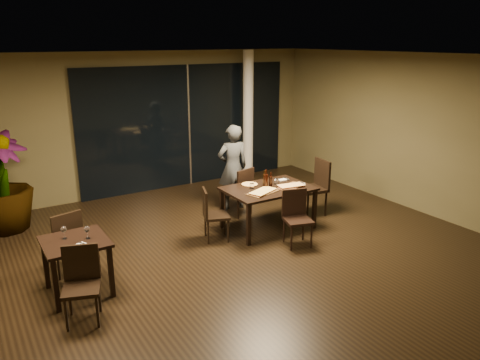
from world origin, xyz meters
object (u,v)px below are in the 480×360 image
at_px(bottle_b, 271,180).
at_px(diner, 233,167).
at_px(chair_main_near, 296,214).
at_px(bottle_a, 266,179).
at_px(side_table, 76,249).
at_px(chair_main_left, 212,212).
at_px(bottle_c, 265,178).
at_px(chair_main_far, 241,189).
at_px(chair_main_right, 316,184).
at_px(potted_plant, 0,181).
at_px(chair_side_far, 65,239).
at_px(chair_side_near, 82,280).
at_px(main_table, 268,192).

bearing_deg(bottle_b, diner, 93.41).
xyz_separation_m(chair_main_near, bottle_a, (-0.06, 0.79, 0.41)).
bearing_deg(side_table, chair_main_left, 13.88).
relative_size(bottle_a, bottle_c, 1.18).
relative_size(chair_main_far, chair_main_near, 1.03).
distance_m(chair_main_far, chair_main_right, 1.43).
distance_m(potted_plant, bottle_b, 4.65).
bearing_deg(chair_main_right, bottle_a, -77.63).
height_order(chair_main_far, bottle_a, bottle_a).
bearing_deg(bottle_c, side_table, -169.56).
height_order(bottle_a, bottle_c, bottle_a).
distance_m(side_table, potted_plant, 2.91).
distance_m(chair_main_left, chair_side_far, 2.32).
relative_size(chair_main_near, chair_side_near, 0.99).
bearing_deg(diner, chair_side_near, 43.76).
bearing_deg(chair_side_near, chair_main_left, 45.86).
xyz_separation_m(side_table, chair_side_near, (-0.09, -0.64, -0.11)).
relative_size(chair_main_far, chair_side_near, 1.03).
relative_size(chair_main_left, bottle_b, 3.39).
relative_size(chair_main_near, bottle_b, 3.46).
relative_size(chair_main_near, chair_side_far, 0.95).
xyz_separation_m(side_table, chair_side_far, (-0.01, 0.62, -0.09)).
height_order(chair_main_far, diner, diner).
xyz_separation_m(chair_main_left, diner, (1.08, 1.13, 0.35)).
bearing_deg(chair_main_far, bottle_b, 85.97).
bearing_deg(chair_main_far, chair_main_right, 137.68).
xyz_separation_m(chair_main_right, bottle_c, (-1.19, 0.01, 0.30)).
relative_size(chair_main_far, diner, 0.56).
height_order(side_table, chair_main_far, chair_main_far).
distance_m(chair_side_near, diner, 4.21).
xyz_separation_m(side_table, bottle_a, (3.35, 0.51, 0.29)).
bearing_deg(side_table, diner, 26.65).
height_order(diner, potted_plant, potted_plant).
bearing_deg(chair_side_near, chair_main_near, 25.09).
bearing_deg(bottle_a, chair_main_right, 4.85).
xyz_separation_m(chair_main_left, chair_side_near, (-2.40, -1.21, 0.02)).
distance_m(chair_main_near, chair_main_left, 1.39).
bearing_deg(potted_plant, bottle_a, -30.69).
bearing_deg(chair_side_far, potted_plant, -90.59).
height_order(chair_side_near, bottle_a, bottle_a).
bearing_deg(side_table, chair_main_far, 20.98).
height_order(chair_main_left, bottle_a, bottle_a).
bearing_deg(chair_main_far, chair_side_far, -3.84).
height_order(chair_main_near, chair_side_far, chair_side_far).
bearing_deg(chair_main_near, main_table, 107.55).
bearing_deg(chair_side_far, chair_main_near, 150.72).
bearing_deg(chair_side_near, potted_plant, 117.06).
bearing_deg(chair_side_near, bottle_a, 37.62).
relative_size(side_table, chair_main_near, 0.89).
relative_size(chair_main_near, chair_main_right, 0.85).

